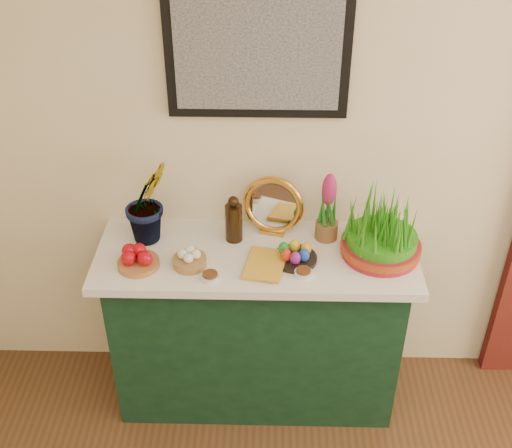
{
  "coord_description": "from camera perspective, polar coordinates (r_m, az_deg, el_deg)",
  "views": [
    {
      "loc": [
        -0.34,
        -0.24,
        2.57
      ],
      "look_at": [
        -0.4,
        1.95,
        1.07
      ],
      "focal_mm": 45.0,
      "sensor_mm": 36.0,
      "label": 1
    }
  ],
  "objects": [
    {
      "name": "spice_dish_right",
      "position": [
        2.67,
        4.24,
        -4.32
      ],
      "size": [
        0.08,
        0.08,
        0.03
      ],
      "color": "silver",
      "rests_on": "tablecloth"
    },
    {
      "name": "hyacinth_green",
      "position": [
        2.79,
        -9.71,
        3.04
      ],
      "size": [
        0.33,
        0.33,
        0.51
      ],
      "primitive_type": "imported",
      "rotation": [
        0.0,
        0.0,
        0.71
      ],
      "color": "#216B1A",
      "rests_on": "tablecloth"
    },
    {
      "name": "mirror",
      "position": [
        2.86,
        1.54,
        1.61
      ],
      "size": [
        0.29,
        0.12,
        0.28
      ],
      "color": "gold",
      "rests_on": "tablecloth"
    },
    {
      "name": "book",
      "position": [
        2.72,
        -0.88,
        -3.36
      ],
      "size": [
        0.19,
        0.24,
        0.03
      ],
      "primitive_type": "imported",
      "rotation": [
        0.0,
        0.0,
        -0.19
      ],
      "color": "gold",
      "rests_on": "tablecloth"
    },
    {
      "name": "spice_dish_left",
      "position": [
        2.65,
        -4.1,
        -4.66
      ],
      "size": [
        0.08,
        0.08,
        0.03
      ],
      "color": "silver",
      "rests_on": "tablecloth"
    },
    {
      "name": "garlic_basket",
      "position": [
        2.72,
        -5.93,
        -3.12
      ],
      "size": [
        0.17,
        0.17,
        0.08
      ],
      "color": "#AA7744",
      "rests_on": "tablecloth"
    },
    {
      "name": "vinegar_cruet",
      "position": [
        2.82,
        -1.99,
        0.28
      ],
      "size": [
        0.08,
        0.08,
        0.22
      ],
      "color": "black",
      "rests_on": "tablecloth"
    },
    {
      "name": "hyacinth_pink",
      "position": [
        2.82,
        6.4,
        1.25
      ],
      "size": [
        0.1,
        0.1,
        0.33
      ],
      "color": "brown",
      "rests_on": "tablecloth"
    },
    {
      "name": "egg_plate",
      "position": [
        2.74,
        3.48,
        -2.77
      ],
      "size": [
        0.22,
        0.22,
        0.08
      ],
      "color": "black",
      "rests_on": "tablecloth"
    },
    {
      "name": "apple_bowl",
      "position": [
        2.75,
        -10.45,
        -3.08
      ],
      "size": [
        0.22,
        0.22,
        0.09
      ],
      "color": "#A76533",
      "rests_on": "tablecloth"
    },
    {
      "name": "wheatgrass_sabzeh",
      "position": [
        2.77,
        11.21,
        -0.58
      ],
      "size": [
        0.35,
        0.35,
        0.28
      ],
      "color": "maroon",
      "rests_on": "tablecloth"
    },
    {
      "name": "sideboard",
      "position": [
        3.11,
        0.02,
        -9.33
      ],
      "size": [
        1.3,
        0.45,
        0.85
      ],
      "primitive_type": "cube",
      "color": "#143820",
      "rests_on": "ground"
    },
    {
      "name": "tablecloth",
      "position": [
        2.82,
        0.02,
        -2.78
      ],
      "size": [
        1.4,
        0.55,
        0.04
      ],
      "primitive_type": "cube",
      "color": "silver",
      "rests_on": "sideboard"
    }
  ]
}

